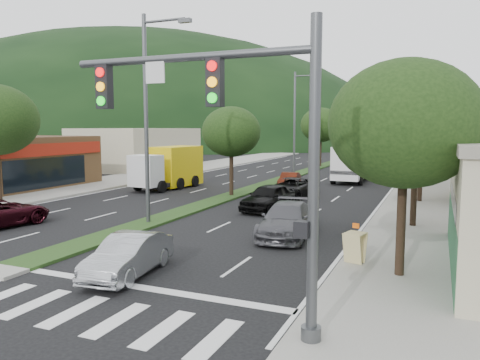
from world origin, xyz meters
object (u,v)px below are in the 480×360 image
at_px(streetlight_near, 149,109).
at_px(tree_med_near, 231,132).
at_px(car_queue_a, 268,197).
at_px(car_queue_d, 290,188).
at_px(a_frame_sign, 355,245).
at_px(car_queue_c, 289,180).
at_px(tree_r_b, 417,120).
at_px(car_queue_b, 287,220).
at_px(traffic_signal, 243,131).
at_px(box_truck, 170,169).
at_px(tree_r_d, 427,122).
at_px(motorhome, 354,162).
at_px(sedan_silver, 129,255).
at_px(tree_med_far, 321,125).
at_px(tree_r_a, 405,124).
at_px(tree_r_e, 429,126).
at_px(streetlight_mid, 297,118).
at_px(tree_r_c, 423,127).

bearing_deg(streetlight_near, tree_med_near, 91.18).
bearing_deg(streetlight_near, car_queue_a, 56.28).
xyz_separation_m(car_queue_d, a_frame_sign, (6.57, -14.13, 0.10)).
bearing_deg(car_queue_c, tree_r_b, -57.51).
height_order(car_queue_a, car_queue_b, car_queue_a).
xyz_separation_m(traffic_signal, box_truck, (-15.25, 21.79, -3.12)).
distance_m(tree_r_d, motorhome, 6.84).
height_order(streetlight_near, box_truck, streetlight_near).
bearing_deg(sedan_silver, motorhome, 78.52).
distance_m(tree_med_near, tree_med_far, 26.01).
distance_m(car_queue_b, motorhome, 22.53).
bearing_deg(traffic_signal, a_frame_sign, 76.85).
relative_size(sedan_silver, car_queue_b, 0.80).
height_order(tree_r_b, car_queue_a, tree_r_b).
distance_m(tree_r_a, car_queue_a, 13.27).
bearing_deg(traffic_signal, car_queue_a, 107.58).
height_order(traffic_signal, tree_r_b, tree_r_b).
distance_m(traffic_signal, a_frame_sign, 7.54).
bearing_deg(tree_r_b, streetlight_near, -161.27).
height_order(car_queue_a, car_queue_d, car_queue_a).
height_order(tree_med_near, car_queue_c, tree_med_near).
height_order(tree_r_b, car_queue_c, tree_r_b).
height_order(tree_r_b, tree_r_e, tree_r_b).
xyz_separation_m(streetlight_near, car_queue_b, (6.82, 0.21, -4.86)).
height_order(tree_med_far, streetlight_mid, streetlight_mid).
bearing_deg(tree_r_b, tree_r_d, 90.00).
bearing_deg(sedan_silver, traffic_signal, -34.19).
distance_m(tree_r_c, sedan_silver, 21.00).
height_order(sedan_silver, a_frame_sign, a_frame_sign).
xyz_separation_m(traffic_signal, car_queue_b, (-2.00, 9.74, -3.92)).
relative_size(tree_r_d, tree_med_far, 1.03).
bearing_deg(tree_med_near, car_queue_d, 12.80).
distance_m(tree_r_b, a_frame_sign, 8.54).
height_order(traffic_signal, a_frame_sign, traffic_signal).
bearing_deg(tree_r_e, sedan_silver, -101.62).
distance_m(streetlight_mid, car_queue_b, 26.17).
distance_m(car_queue_b, a_frame_sign, 4.90).
bearing_deg(box_truck, car_queue_d, 178.84).
bearing_deg(traffic_signal, car_queue_b, 101.62).
bearing_deg(tree_r_b, tree_r_c, 90.00).
relative_size(car_queue_a, car_queue_b, 0.89).
height_order(tree_r_b, car_queue_d, tree_r_b).
height_order(tree_r_d, box_truck, tree_r_d).
distance_m(tree_r_b, tree_med_far, 34.18).
distance_m(tree_r_a, tree_r_c, 16.00).
bearing_deg(car_queue_a, tree_med_far, 105.07).
relative_size(tree_med_near, car_queue_b, 1.21).
bearing_deg(car_queue_d, tree_r_e, 74.90).
xyz_separation_m(streetlight_near, sedan_silver, (3.78, -6.98, -4.93)).
relative_size(tree_r_a, tree_med_near, 1.10).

